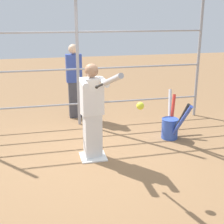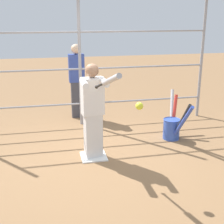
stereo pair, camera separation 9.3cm
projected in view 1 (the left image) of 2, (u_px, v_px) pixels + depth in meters
ground_plane at (93, 157)px, 4.95m from camera, size 24.00×24.00×0.00m
home_plate at (93, 157)px, 4.95m from camera, size 0.40×0.40×0.02m
fence_backstop at (77, 51)px, 5.99m from camera, size 5.21×0.06×2.99m
batter at (92, 109)px, 4.70m from camera, size 0.38×0.53×1.49m
baseball_bat_swinging at (110, 81)px, 3.68m from camera, size 0.17×0.89×0.36m
softball_in_flight at (140, 106)px, 3.80m from camera, size 0.10×0.10×0.10m
bat_bucket at (171, 125)px, 5.63m from camera, size 0.40×1.18×0.79m
bystander_behind_fence at (74, 80)px, 6.64m from camera, size 0.33×0.20×1.58m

